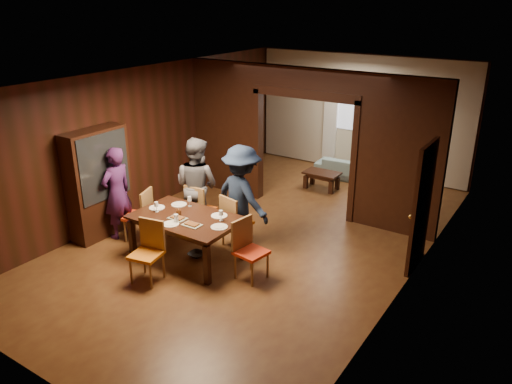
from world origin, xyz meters
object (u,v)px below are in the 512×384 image
Objects in this scene: coffee_table at (322,180)px; chair_far_r at (237,220)px; chair_right at (251,251)px; chair_far_l at (202,208)px; sofa at (352,169)px; chair_left at (138,215)px; chair_near at (146,253)px; person_navy at (242,197)px; person_grey at (197,185)px; dining_table at (187,237)px; person_purple at (117,193)px; hutch at (99,183)px.

chair_far_r is at bearing -89.86° from coffee_table.
chair_far_l is (-1.69, 0.86, 0.00)m from chair_right.
sofa is 1.78× the size of chair_right.
chair_right is (0.83, -4.15, 0.28)m from coffee_table.
chair_near is at bearing 31.30° from chair_left.
chair_left is 1.00× the size of chair_near.
chair_far_r reaches higher than coffee_table.
person_navy is 4.34m from sofa.
chair_near reaches higher than coffee_table.
coffee_table is (0.98, 3.26, -0.71)m from person_grey.
dining_table is (-0.75, -5.20, 0.13)m from sofa.
person_purple is at bearing 35.76° from chair_far_r.
hutch is at bearing 102.29° from chair_right.
sofa is at bearing -108.19° from chair_far_l.
person_navy reaches higher than chair_right.
sofa is 1.78× the size of chair_far_r.
chair_far_r is at bearing 172.01° from chair_far_l.
person_purple is at bearing 41.27° from person_grey.
dining_table is 1.20m from chair_left.
chair_left is 1.16m from chair_far_l.
dining_table is 1.83× the size of chair_far_r.
chair_left is 2.47m from chair_right.
chair_far_l is 0.87m from chair_far_r.
chair_right and chair_far_r have the same top height.
person_purple is 1.54m from chair_far_l.
person_navy is (1.02, -0.01, 0.01)m from person_grey.
chair_near is (0.38, -1.81, 0.00)m from chair_far_l.
chair_near is (0.50, -1.84, -0.42)m from person_grey.
sofa is 1.78× the size of chair_left.
person_purple is at bearing 100.61° from chair_right.
chair_left is (-1.95, -5.15, 0.23)m from sofa.
chair_left is 1.00× the size of chair_right.
coffee_table is 3.41m from chair_far_l.
chair_near is (-0.52, -1.83, -0.43)m from person_navy.
chair_left is (-1.19, 0.05, 0.10)m from dining_table.
person_purple is 0.39m from hutch.
hutch is (-2.67, -5.35, 0.75)m from sofa.
chair_left is (-0.66, -0.89, -0.42)m from person_grey.
person_navy is 2.29× the size of coffee_table.
person_purple is 1.76× the size of chair_far_r.
sofa is 2.16× the size of coffee_table.
person_purple reaches higher than chair_far_r.
chair_far_r is at bearing 171.69° from person_grey.
sofa is at bearing -79.40° from person_navy.
person_grey is 1.19m from chair_left.
coffee_table is 0.82× the size of chair_right.
person_grey is at bearing 72.57° from chair_right.
coffee_table is at bearing -77.44° from chair_far_r.
person_navy is 1.00m from chair_far_l.
person_navy is 1.95m from chair_left.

